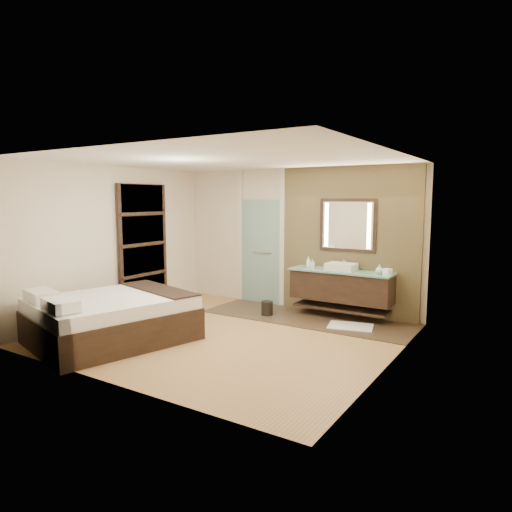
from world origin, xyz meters
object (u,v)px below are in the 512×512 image
Objects in this scene: mirror_unit at (348,225)px; waste_bin at (267,308)px; vanity at (341,286)px; bed at (111,318)px.

mirror_unit is 3.98× the size of waste_bin.
mirror_unit is at bearing 33.59° from waste_bin.
vanity reaches higher than waste_bin.
waste_bin is (-1.20, -0.80, -1.52)m from mirror_unit.
bed reaches higher than waste_bin.
waste_bin is (-1.20, -0.56, -0.45)m from vanity.
vanity is at bearing 24.96° from waste_bin.
vanity is 1.40m from waste_bin.
vanity is 6.95× the size of waste_bin.
vanity is at bearing -90.00° from mirror_unit.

